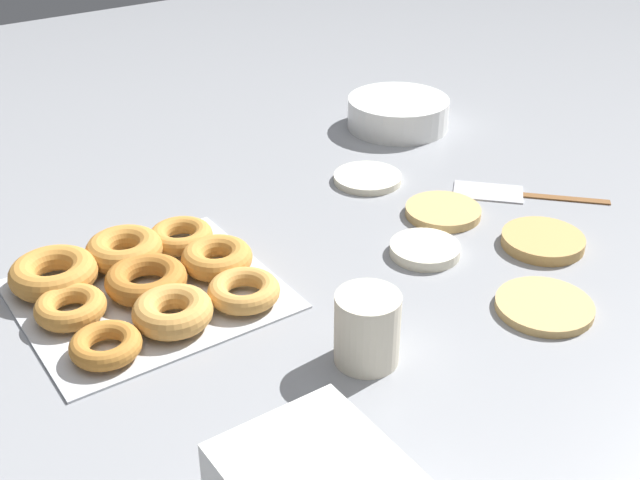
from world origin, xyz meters
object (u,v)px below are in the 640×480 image
pancake_4 (368,178)px  donut_tray (142,280)px  batter_bowl (398,113)px  spatula (505,193)px  pancake_2 (544,306)px  pancake_1 (443,211)px  pancake_3 (543,241)px  pancake_0 (425,250)px  paper_cup (367,328)px

pancake_4 → donut_tray: bearing=-77.8°
batter_bowl → spatula: batter_bowl is taller
pancake_4 → donut_tray: donut_tray is taller
pancake_2 → pancake_1: bearing=166.1°
batter_bowl → pancake_4: bearing=-50.8°
pancake_3 → batter_bowl: batter_bowl is taller
pancake_1 → pancake_3: size_ratio=0.98×
pancake_0 → pancake_4: pancake_0 is taller
paper_cup → donut_tray: bearing=-150.5°
pancake_2 → donut_tray: 0.50m
spatula → pancake_2: bearing=98.6°
pancake_0 → spatula: 0.23m
pancake_0 → paper_cup: size_ratio=1.13×
pancake_2 → spatula: bearing=142.6°
pancake_1 → pancake_2: 0.26m
pancake_2 → batter_bowl: batter_bowl is taller
pancake_0 → donut_tray: 0.37m
donut_tray → batter_bowl: batter_bowl is taller
pancake_1 → spatula: (0.00, 0.13, -0.00)m
pancake_1 → spatula: 0.13m
pancake_0 → spatula: size_ratio=0.49×
pancake_4 → batter_bowl: (-0.15, 0.18, 0.02)m
pancake_3 → paper_cup: (0.06, -0.35, 0.03)m
pancake_2 → pancake_4: (-0.40, 0.04, 0.00)m
pancake_2 → spatula: 0.31m
pancake_1 → paper_cup: (0.20, -0.30, 0.04)m
pancake_3 → donut_tray: 0.54m
spatula → pancake_3: bearing=108.5°
pancake_1 → batter_bowl: (-0.30, 0.16, 0.02)m
pancake_2 → paper_cup: (-0.05, -0.24, 0.04)m
pancake_1 → pancake_3: pancake_3 is taller
donut_tray → spatula: bearing=83.5°
pancake_2 → pancake_3: bearing=132.7°
pancake_0 → pancake_3: size_ratio=0.85×
pancake_1 → spatula: size_ratio=0.57×
paper_cup → pancake_2: bearing=78.6°
pancake_2 → batter_bowl: bearing=157.9°
pancake_0 → pancake_3: (0.08, 0.15, 0.00)m
pancake_0 → pancake_1: pancake_0 is taller
pancake_4 → batter_bowl: size_ratio=0.59×
pancake_0 → pancake_1: size_ratio=0.86×
pancake_0 → pancake_4: size_ratio=0.88×
pancake_1 → pancake_3: (0.14, 0.05, 0.00)m
pancake_3 → pancake_2: bearing=-47.3°
donut_tray → paper_cup: 0.30m
pancake_2 → spatula: (-0.25, 0.19, -0.00)m
pancake_4 → paper_cup: (0.36, -0.28, 0.04)m
pancake_4 → batter_bowl: bearing=129.2°
pancake_2 → paper_cup: 0.24m
pancake_2 → batter_bowl: 0.60m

